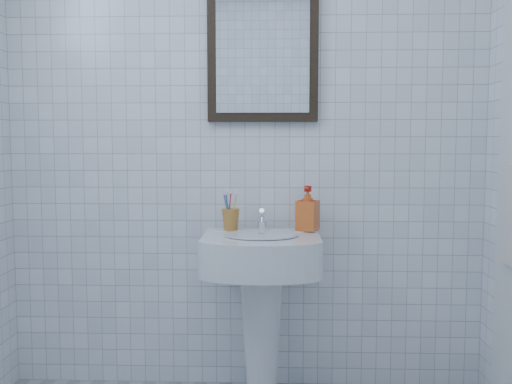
{
  "coord_description": "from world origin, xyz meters",
  "views": [
    {
      "loc": [
        0.14,
        -1.43,
        1.14
      ],
      "look_at": [
        0.06,
        0.86,
        0.95
      ],
      "focal_mm": 40.0,
      "sensor_mm": 36.0,
      "label": 1
    }
  ],
  "objects": [
    {
      "name": "wall_mirror",
      "position": [
        0.08,
        1.18,
        1.55
      ],
      "size": [
        0.5,
        0.04,
        0.62
      ],
      "color": "black",
      "rests_on": "wall_back"
    },
    {
      "name": "faucet",
      "position": [
        0.08,
        1.07,
        0.8
      ],
      "size": [
        0.04,
        0.09,
        0.1
      ],
      "color": "white",
      "rests_on": "washbasin"
    },
    {
      "name": "washbasin",
      "position": [
        0.08,
        0.98,
        0.51
      ],
      "size": [
        0.5,
        0.36,
        0.76
      ],
      "color": "white",
      "rests_on": "ground"
    },
    {
      "name": "wall_back",
      "position": [
        0.0,
        1.2,
        1.25
      ],
      "size": [
        2.2,
        0.02,
        2.5
      ],
      "primitive_type": "cube",
      "color": "white",
      "rests_on": "ground"
    },
    {
      "name": "soap_dispenser",
      "position": [
        0.28,
        1.09,
        0.85
      ],
      "size": [
        0.12,
        0.12,
        0.2
      ],
      "primitive_type": "imported",
      "rotation": [
        0.0,
        0.0,
        -0.39
      ],
      "color": "red",
      "rests_on": "washbasin"
    },
    {
      "name": "toothbrush_cup",
      "position": [
        -0.06,
        1.08,
        0.8
      ],
      "size": [
        0.1,
        0.1,
        0.1
      ],
      "primitive_type": null,
      "rotation": [
        0.0,
        0.0,
        -0.38
      ],
      "color": "#BA772E",
      "rests_on": "washbasin"
    }
  ]
}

